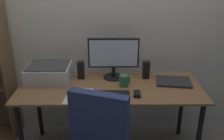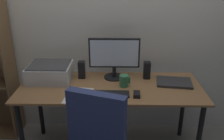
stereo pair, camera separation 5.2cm
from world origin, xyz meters
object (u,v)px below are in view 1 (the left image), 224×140
coffee_mug (124,81)px  printer (49,73)px  laptop (174,81)px  desk (110,94)px  speaker_left (81,70)px  monitor (114,56)px  speaker_right (146,70)px  mouse (137,94)px  keyboard (113,94)px

coffee_mug → printer: (-0.71, 0.14, 0.03)m
coffee_mug → printer: 0.72m
laptop → desk: bearing=-165.4°
coffee_mug → desk: bearing=178.9°
desk → speaker_left: (-0.28, 0.18, 0.17)m
monitor → printer: 0.64m
desk → coffee_mug: 0.19m
speaker_right → printer: speaker_right is taller
desk → laptop: (0.60, 0.07, 0.10)m
desk → speaker_right: size_ratio=9.80×
monitor → mouse: size_ratio=5.06×
monitor → speaker_left: size_ratio=2.86×
keyboard → speaker_left: size_ratio=1.71×
laptop → speaker_left: (-0.88, 0.11, 0.07)m
desk → monitor: monitor is taller
desk → mouse: (0.23, -0.19, 0.10)m
printer → laptop: bearing=-3.1°
desk → keyboard: keyboard is taller
desk → printer: (-0.58, 0.13, 0.16)m
monitor → speaker_left: (-0.32, -0.01, -0.14)m
mouse → speaker_right: 0.40m
speaker_right → mouse: bearing=-108.6°
keyboard → speaker_left: (-0.31, 0.36, 0.08)m
mouse → printer: printer is taller
desk → coffee_mug: size_ratio=15.45×
keyboard → coffee_mug: bearing=58.5°
printer → monitor: bearing=5.4°
mouse → speaker_left: 0.64m
mouse → speaker_left: size_ratio=0.56×
mouse → coffee_mug: coffee_mug is taller
mouse → speaker_right: size_ratio=0.56×
coffee_mug → speaker_right: speaker_right is taller
desk → printer: bearing=167.1°
keyboard → speaker_right: size_ratio=1.71×
speaker_right → printer: 0.93m
keyboard → speaker_right: speaker_right is taller
monitor → speaker_left: monitor is taller
speaker_right → keyboard: bearing=-132.9°
desk → laptop: laptop is taller
coffee_mug → speaker_left: size_ratio=0.63×
coffee_mug → monitor: bearing=115.3°
monitor → speaker_right: size_ratio=2.86×
desk → monitor: (0.03, 0.19, 0.31)m
desk → mouse: size_ratio=17.35×
desk → coffee_mug: coffee_mug is taller
laptop → printer: size_ratio=0.80×
monitor → mouse: monitor is taller
keyboard → laptop: 0.63m
desk → laptop: bearing=6.6°
mouse → laptop: (0.37, 0.26, -0.01)m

